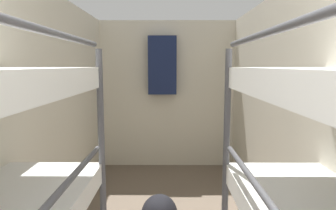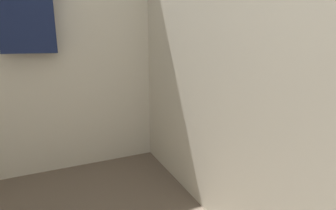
# 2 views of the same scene
# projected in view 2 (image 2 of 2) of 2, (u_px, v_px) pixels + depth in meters

# --- Properties ---
(wall_back) EXTENTS (2.26, 0.06, 2.35)m
(wall_back) POSITION_uv_depth(u_px,v_px,m) (41.00, 55.00, 2.46)
(wall_back) COLOR beige
(wall_back) RESTS_ON ground_plane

